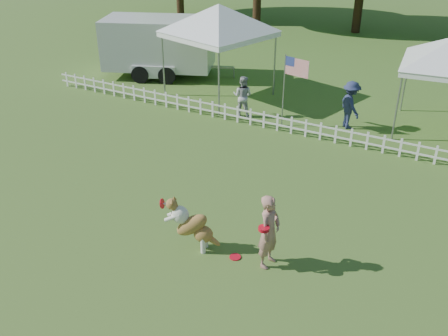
# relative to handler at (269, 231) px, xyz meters

# --- Properties ---
(ground) EXTENTS (120.00, 120.00, 0.00)m
(ground) POSITION_rel_handler_xyz_m (-1.39, -0.48, -0.83)
(ground) COLOR #386820
(ground) RESTS_ON ground
(picket_fence) EXTENTS (22.00, 0.08, 0.60)m
(picket_fence) POSITION_rel_handler_xyz_m (-1.39, 6.52, -0.53)
(picket_fence) COLOR silver
(picket_fence) RESTS_ON ground
(handler) EXTENTS (0.43, 0.63, 1.66)m
(handler) POSITION_rel_handler_xyz_m (0.00, 0.00, 0.00)
(handler) COLOR #AC7667
(handler) RESTS_ON ground
(dog) EXTENTS (1.24, 0.69, 1.22)m
(dog) POSITION_rel_handler_xyz_m (-1.67, -0.30, -0.22)
(dog) COLOR brown
(dog) RESTS_ON ground
(frisbee_on_turf) EXTENTS (0.31, 0.31, 0.02)m
(frisbee_on_turf) POSITION_rel_handler_xyz_m (-0.70, -0.15, -0.82)
(frisbee_on_turf) COLOR red
(frisbee_on_turf) RESTS_ON ground
(canopy_tent_left) EXTENTS (4.09, 4.09, 3.43)m
(canopy_tent_left) POSITION_rel_handler_xyz_m (-6.09, 8.68, 0.89)
(canopy_tent_left) COLOR white
(canopy_tent_left) RESTS_ON ground
(cargo_trailer) EXTENTS (6.27, 4.50, 2.53)m
(cargo_trailer) POSITION_rel_handler_xyz_m (-9.64, 9.66, 0.44)
(cargo_trailer) COLOR silver
(cargo_trailer) RESTS_ON ground
(flag_pole) EXTENTS (0.95, 0.29, 2.47)m
(flag_pole) POSITION_rel_handler_xyz_m (-2.68, 7.02, 0.41)
(flag_pole) COLOR gray
(flag_pole) RESTS_ON ground
(spectator_a) EXTENTS (0.78, 0.65, 1.46)m
(spectator_a) POSITION_rel_handler_xyz_m (-4.29, 7.19, -0.10)
(spectator_a) COLOR #ACAAB0
(spectator_a) RESTS_ON ground
(spectator_b) EXTENTS (1.15, 1.18, 1.62)m
(spectator_b) POSITION_rel_handler_xyz_m (-0.65, 7.95, -0.02)
(spectator_b) COLOR navy
(spectator_b) RESTS_ON ground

